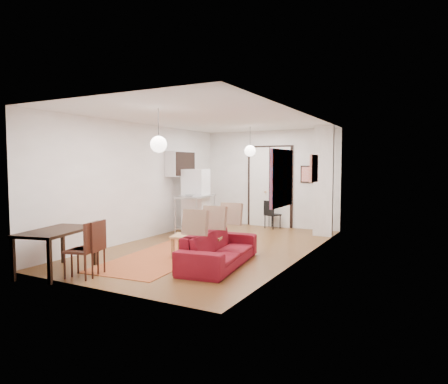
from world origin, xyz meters
The scene contains 27 objects.
floor centered at (0.00, 0.00, 0.00)m, with size 7.00×7.00×0.00m, color brown.
ceiling centered at (0.00, 0.00, 2.90)m, with size 4.20×7.00×0.02m, color silver.
wall_back centered at (0.00, 3.50, 1.45)m, with size 4.20×0.02×2.90m, color white.
wall_front centered at (0.00, -3.50, 1.45)m, with size 4.20×0.02×2.90m, color white.
wall_left centered at (-2.10, 0.00, 1.45)m, with size 0.02×7.00×2.90m, color white.
wall_right centered at (2.10, 0.00, 1.45)m, with size 0.02×7.00×2.90m, color white.
double_doors centered at (0.00, 3.46, 1.20)m, with size 1.44×0.06×2.50m, color white.
stub_partition centered at (1.85, 2.55, 1.45)m, with size 0.50×0.10×2.90m, color white.
wall_cabinet centered at (-1.92, 1.50, 1.90)m, with size 0.35×1.00×0.70m, color white.
painting_popart centered at (2.08, -1.25, 1.65)m, with size 0.05×1.00×1.00m, color red.
painting_abstract centered at (2.08, 0.80, 1.80)m, with size 0.05×0.50×0.60m, color beige.
poster_back centered at (1.15, 3.47, 1.60)m, with size 0.40×0.03×0.50m, color red.
print_left centered at (-2.07, 2.00, 1.95)m, with size 0.03×0.44×0.54m, color olive.
pendant_back centered at (0.00, 2.00, 2.25)m, with size 0.30×0.30×0.80m.
pendant_front centered at (0.00, -2.00, 2.25)m, with size 0.30×0.30×0.80m.
kilim_rug centered at (-0.48, -0.96, 0.00)m, with size 1.50×3.99×0.01m, color #BC5A2F.
sofa centered at (0.91, -1.37, 0.32)m, with size 2.19×0.86×0.64m, color maroon.
coffee_table centered at (0.22, -1.04, 0.39)m, with size 1.14×0.84×0.45m.
potted_plant centered at (0.32, -1.04, 0.67)m, with size 0.34×0.40×0.44m, color #346C30.
kitchen_counter centered at (-1.34, 1.38, 0.70)m, with size 0.86×1.44×1.04m.
bowl centered at (-1.34, 1.08, 1.07)m, with size 0.25×0.25×0.06m, color silver.
soap_bottle centered at (-1.39, 1.63, 1.15)m, with size 0.10×0.10×0.22m, color teal.
fridge centered at (-1.48, 1.61, 0.88)m, with size 0.62×0.62×1.75m, color white.
dining_table centered at (-1.35, -3.15, 0.67)m, with size 1.09×1.51×0.76m.
dining_chair_near centered at (-0.75, -2.91, 0.54)m, with size 0.54×0.68×0.94m.
dining_chair_far centered at (-0.75, -3.06, 0.54)m, with size 0.54×0.68×0.94m.
black_side_chair centered at (0.22, 3.23, 0.48)m, with size 0.48×0.49×0.82m.
Camera 1 is at (4.45, -7.83, 1.89)m, focal length 32.00 mm.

